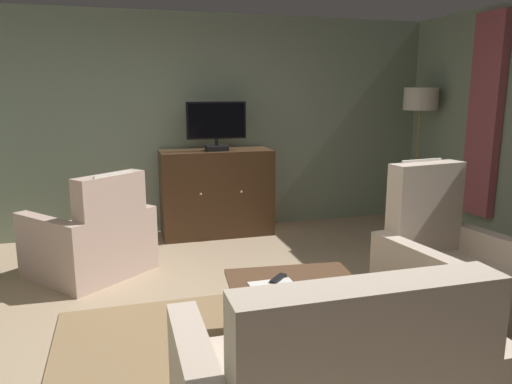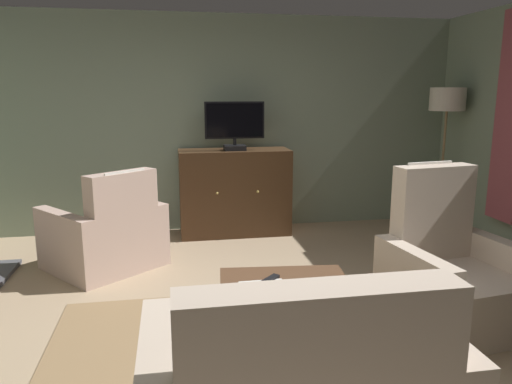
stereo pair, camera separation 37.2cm
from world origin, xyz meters
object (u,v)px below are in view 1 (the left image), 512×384
(tv_remote, at_px, (278,279))
(floor_lamp, at_px, (420,111))
(armchair_facing_sofa, at_px, (92,241))
(armchair_near_window, at_px, (446,270))
(tv_cabinet, at_px, (217,195))
(coffee_table, at_px, (292,287))
(television, at_px, (216,125))
(folded_newspaper, at_px, (273,286))

(tv_remote, bearing_deg, floor_lamp, -3.77)
(armchair_facing_sofa, height_order, armchair_near_window, armchair_near_window)
(tv_cabinet, bearing_deg, armchair_near_window, -63.51)
(armchair_facing_sofa, relative_size, armchair_near_window, 1.10)
(tv_cabinet, bearing_deg, coffee_table, -90.37)
(tv_cabinet, relative_size, coffee_table, 1.43)
(tv_remote, distance_m, armchair_near_window, 1.43)
(coffee_table, xyz_separation_m, armchair_near_window, (1.32, 0.09, -0.05))
(television, distance_m, coffee_table, 2.81)
(tv_cabinet, xyz_separation_m, armchair_near_window, (1.30, -2.61, -0.14))
(folded_newspaper, height_order, armchair_facing_sofa, armchair_facing_sofa)
(tv_cabinet, bearing_deg, armchair_facing_sofa, -145.83)
(tv_remote, distance_m, floor_lamp, 3.77)
(armchair_facing_sofa, bearing_deg, armchair_near_window, -31.42)
(television, height_order, floor_lamp, floor_lamp)
(tv_cabinet, xyz_separation_m, floor_lamp, (2.58, -0.26, 0.98))
(floor_lamp, bearing_deg, tv_cabinet, 174.29)
(coffee_table, relative_size, floor_lamp, 0.52)
(folded_newspaper, distance_m, floor_lamp, 3.88)
(tv_cabinet, relative_size, folded_newspaper, 4.42)
(tv_cabinet, bearing_deg, floor_lamp, -5.71)
(tv_remote, height_order, folded_newspaper, tv_remote)
(television, distance_m, armchair_near_window, 3.03)
(television, distance_m, floor_lamp, 2.59)
(tv_remote, distance_m, folded_newspaper, 0.12)
(armchair_facing_sofa, bearing_deg, floor_lamp, 9.92)
(folded_newspaper, height_order, floor_lamp, floor_lamp)
(coffee_table, distance_m, armchair_facing_sofa, 2.23)
(coffee_table, relative_size, armchair_facing_sofa, 0.71)
(folded_newspaper, relative_size, floor_lamp, 0.17)
(armchair_near_window, bearing_deg, armchair_facing_sofa, 148.58)
(coffee_table, bearing_deg, armchair_facing_sofa, 128.49)
(tv_cabinet, relative_size, armchair_facing_sofa, 1.02)
(armchair_facing_sofa, height_order, floor_lamp, floor_lamp)
(tv_cabinet, height_order, television, television)
(folded_newspaper, xyz_separation_m, armchair_facing_sofa, (-1.22, 1.84, -0.14))
(tv_remote, relative_size, armchair_near_window, 0.14)
(coffee_table, bearing_deg, television, 89.62)
(armchair_near_window, bearing_deg, floor_lamp, 61.42)
(folded_newspaper, xyz_separation_m, floor_lamp, (2.76, 2.54, 1.01))
(folded_newspaper, bearing_deg, coffee_table, 28.27)
(tv_remote, height_order, floor_lamp, floor_lamp)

